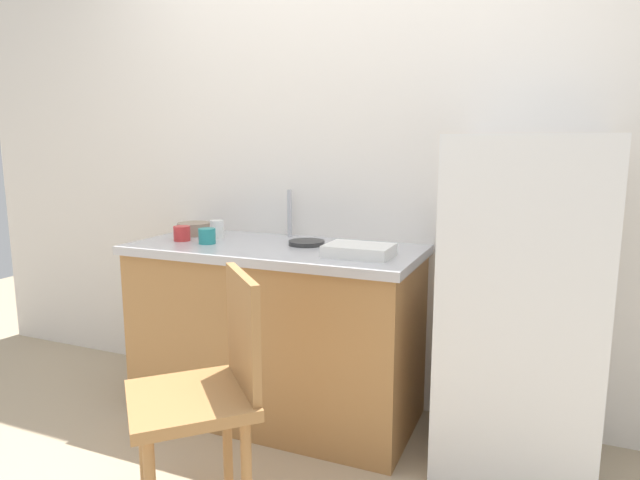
{
  "coord_description": "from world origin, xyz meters",
  "views": [
    {
      "loc": [
        0.96,
        -1.61,
        1.31
      ],
      "look_at": [
        0.03,
        0.6,
        0.9
      ],
      "focal_mm": 30.85,
      "sensor_mm": 36.0,
      "label": 1
    }
  ],
  "objects_px": {
    "refrigerator": "(522,307)",
    "cup_white": "(217,229)",
    "dish_tray": "(359,250)",
    "cup_teal": "(207,236)",
    "chair": "(208,389)",
    "terracotta_bowl": "(194,229)",
    "cup_red": "(182,233)",
    "hotplate": "(307,243)"
  },
  "relations": [
    {
      "from": "refrigerator",
      "to": "cup_white",
      "type": "distance_m",
      "value": 1.48
    },
    {
      "from": "cup_white",
      "to": "dish_tray",
      "type": "bearing_deg",
      "value": -10.83
    },
    {
      "from": "refrigerator",
      "to": "cup_teal",
      "type": "xyz_separation_m",
      "value": [
        -1.42,
        -0.09,
        0.21
      ]
    },
    {
      "from": "chair",
      "to": "terracotta_bowl",
      "type": "height_order",
      "value": "terracotta_bowl"
    },
    {
      "from": "chair",
      "to": "dish_tray",
      "type": "height_order",
      "value": "dish_tray"
    },
    {
      "from": "cup_teal",
      "to": "chair",
      "type": "bearing_deg",
      "value": -56.3
    },
    {
      "from": "chair",
      "to": "cup_teal",
      "type": "relative_size",
      "value": 10.95
    },
    {
      "from": "cup_red",
      "to": "cup_teal",
      "type": "distance_m",
      "value": 0.16
    },
    {
      "from": "refrigerator",
      "to": "cup_teal",
      "type": "relative_size",
      "value": 16.6
    },
    {
      "from": "chair",
      "to": "dish_tray",
      "type": "distance_m",
      "value": 0.85
    },
    {
      "from": "chair",
      "to": "cup_red",
      "type": "height_order",
      "value": "cup_red"
    },
    {
      "from": "terracotta_bowl",
      "to": "hotplate",
      "type": "height_order",
      "value": "terracotta_bowl"
    },
    {
      "from": "hotplate",
      "to": "terracotta_bowl",
      "type": "bearing_deg",
      "value": 176.65
    },
    {
      "from": "dish_tray",
      "to": "cup_red",
      "type": "xyz_separation_m",
      "value": [
        -0.93,
        0.02,
        0.01
      ]
    },
    {
      "from": "chair",
      "to": "hotplate",
      "type": "height_order",
      "value": "chair"
    },
    {
      "from": "refrigerator",
      "to": "chair",
      "type": "height_order",
      "value": "refrigerator"
    },
    {
      "from": "chair",
      "to": "cup_red",
      "type": "xyz_separation_m",
      "value": [
        -0.64,
        0.74,
        0.38
      ]
    },
    {
      "from": "hotplate",
      "to": "cup_teal",
      "type": "bearing_deg",
      "value": -161.1
    },
    {
      "from": "cup_red",
      "to": "cup_teal",
      "type": "bearing_deg",
      "value": -7.46
    },
    {
      "from": "refrigerator",
      "to": "terracotta_bowl",
      "type": "bearing_deg",
      "value": 176.4
    },
    {
      "from": "terracotta_bowl",
      "to": "cup_red",
      "type": "height_order",
      "value": "cup_red"
    },
    {
      "from": "cup_teal",
      "to": "terracotta_bowl",
      "type": "bearing_deg",
      "value": 137.79
    },
    {
      "from": "terracotta_bowl",
      "to": "cup_teal",
      "type": "xyz_separation_m",
      "value": [
        0.21,
        -0.19,
        0.0
      ]
    },
    {
      "from": "chair",
      "to": "cup_white",
      "type": "relative_size",
      "value": 9.82
    },
    {
      "from": "chair",
      "to": "cup_teal",
      "type": "height_order",
      "value": "cup_teal"
    },
    {
      "from": "terracotta_bowl",
      "to": "cup_red",
      "type": "distance_m",
      "value": 0.18
    },
    {
      "from": "terracotta_bowl",
      "to": "cup_red",
      "type": "bearing_deg",
      "value": -73.24
    },
    {
      "from": "dish_tray",
      "to": "hotplate",
      "type": "bearing_deg",
      "value": 153.7
    },
    {
      "from": "refrigerator",
      "to": "hotplate",
      "type": "height_order",
      "value": "refrigerator"
    },
    {
      "from": "hotplate",
      "to": "cup_white",
      "type": "height_order",
      "value": "cup_white"
    },
    {
      "from": "hotplate",
      "to": "cup_teal",
      "type": "xyz_separation_m",
      "value": [
        -0.45,
        -0.15,
        0.03
      ]
    },
    {
      "from": "cup_red",
      "to": "hotplate",
      "type": "bearing_deg",
      "value": 12.28
    },
    {
      "from": "chair",
      "to": "terracotta_bowl",
      "type": "bearing_deg",
      "value": 172.88
    },
    {
      "from": "dish_tray",
      "to": "cup_teal",
      "type": "distance_m",
      "value": 0.77
    },
    {
      "from": "dish_tray",
      "to": "terracotta_bowl",
      "type": "distance_m",
      "value": 1.0
    },
    {
      "from": "hotplate",
      "to": "cup_teal",
      "type": "height_order",
      "value": "cup_teal"
    },
    {
      "from": "chair",
      "to": "cup_red",
      "type": "bearing_deg",
      "value": 176.58
    },
    {
      "from": "terracotta_bowl",
      "to": "chair",
      "type": "bearing_deg",
      "value": -52.78
    },
    {
      "from": "dish_tray",
      "to": "cup_white",
      "type": "bearing_deg",
      "value": 169.17
    },
    {
      "from": "refrigerator",
      "to": "dish_tray",
      "type": "height_order",
      "value": "refrigerator"
    },
    {
      "from": "terracotta_bowl",
      "to": "cup_teal",
      "type": "height_order",
      "value": "cup_teal"
    },
    {
      "from": "dish_tray",
      "to": "refrigerator",
      "type": "bearing_deg",
      "value": 7.92
    }
  ]
}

